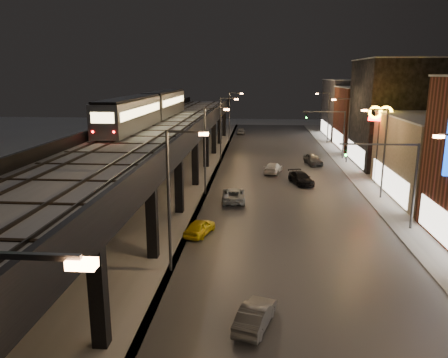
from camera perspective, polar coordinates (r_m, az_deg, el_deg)
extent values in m
cube|color=#46474D|center=(48.86, 7.72, -0.98)|extent=(17.00, 120.00, 0.06)
cube|color=#9FA1A8|center=(50.42, 19.14, -1.12)|extent=(4.00, 120.00, 0.14)
cube|color=#9FA1A8|center=(49.95, -7.93, -0.67)|extent=(11.00, 120.00, 0.06)
cube|color=black|center=(45.97, -8.97, 5.40)|extent=(9.00, 100.00, 1.00)
cube|color=black|center=(20.93, -16.08, -14.17)|extent=(0.70, 0.70, 5.30)
cube|color=black|center=(21.50, -25.86, -7.01)|extent=(8.00, 0.60, 0.50)
cube|color=black|center=(32.27, -22.27, -4.70)|extent=(0.70, 0.70, 5.30)
cube|color=black|center=(29.71, -9.37, -5.38)|extent=(0.70, 0.70, 5.30)
cube|color=black|center=(30.12, -16.40, -0.54)|extent=(8.00, 0.60, 0.50)
cube|color=black|center=(41.07, -16.10, -0.43)|extent=(0.70, 0.70, 5.30)
cube|color=black|center=(39.08, -5.89, -0.65)|extent=(0.70, 0.70, 5.30)
cube|color=black|center=(39.39, -11.28, 2.99)|extent=(8.00, 0.60, 0.50)
cube|color=black|center=(50.31, -12.15, 2.32)|extent=(0.70, 0.70, 5.30)
cube|color=black|center=(48.71, -3.78, 2.23)|extent=(0.70, 0.70, 5.30)
cube|color=black|center=(48.96, -8.13, 5.15)|extent=(8.00, 0.60, 0.50)
cube|color=black|center=(59.80, -9.43, 4.19)|extent=(0.70, 0.70, 5.30)
cube|color=black|center=(58.46, -2.36, 4.15)|extent=(0.70, 0.70, 5.30)
cube|color=black|center=(58.66, -6.00, 6.59)|extent=(8.00, 0.60, 0.50)
cube|color=black|center=(69.43, -7.46, 5.55)|extent=(0.70, 0.70, 5.30)
cube|color=black|center=(68.28, -1.35, 5.52)|extent=(0.70, 0.70, 5.30)
cube|color=black|center=(68.46, -4.47, 7.61)|extent=(8.00, 0.60, 0.50)
cube|color=black|center=(79.16, -5.96, 6.56)|extent=(0.70, 0.70, 5.30)
cube|color=black|center=(78.15, -0.58, 6.55)|extent=(0.70, 0.70, 5.30)
cube|color=black|center=(78.30, -3.31, 8.38)|extent=(8.00, 0.60, 0.50)
cube|color=black|center=(88.94, -4.79, 7.36)|extent=(0.70, 0.70, 5.30)
cube|color=black|center=(88.04, 0.01, 7.34)|extent=(0.70, 0.70, 5.30)
cube|color=black|center=(88.18, -2.42, 8.97)|extent=(8.00, 0.60, 0.50)
cube|color=#B2B7C1|center=(45.90, -8.99, 6.11)|extent=(8.40, 100.00, 0.16)
cube|color=#332D28|center=(46.73, -12.87, 6.27)|extent=(0.08, 98.00, 0.16)
cube|color=#332D28|center=(46.32, -11.16, 6.29)|extent=(0.08, 98.00, 0.16)
cube|color=#332D28|center=(45.59, -7.43, 6.32)|extent=(0.08, 98.00, 0.16)
cube|color=#332D28|center=(45.32, -5.64, 6.32)|extent=(0.08, 98.00, 0.16)
cube|color=black|center=(32.59, -14.70, 3.03)|extent=(7.80, 0.24, 0.06)
cube|color=black|center=(47.81, -8.44, 6.56)|extent=(7.80, 0.24, 0.06)
cube|color=black|center=(63.42, -5.20, 8.35)|extent=(7.80, 0.24, 0.06)
cube|color=black|center=(79.18, -3.23, 9.41)|extent=(7.80, 0.24, 0.06)
cube|color=black|center=(45.02, -3.59, 6.71)|extent=(0.30, 100.00, 1.10)
cube|color=black|center=(47.05, -14.21, 6.62)|extent=(0.30, 100.00, 1.10)
cube|color=beige|center=(34.67, 26.91, -5.77)|extent=(0.10, 9.60, 2.40)
cube|color=beige|center=(47.38, 20.69, -0.26)|extent=(0.10, 12.00, 2.40)
cube|color=black|center=(63.46, 22.50, 7.85)|extent=(12.00, 13.00, 14.00)
cube|color=beige|center=(62.58, 16.77, 3.23)|extent=(0.10, 10.40, 2.40)
cube|color=#B2B7C1|center=(63.28, 23.09, 14.22)|extent=(12.20, 13.20, 0.16)
cube|color=maroon|center=(77.04, 19.25, 7.46)|extent=(12.00, 12.00, 10.00)
cube|color=beige|center=(76.15, 14.63, 5.13)|extent=(0.10, 9.60, 2.40)
cube|color=#B2B7C1|center=(76.73, 19.55, 11.22)|extent=(12.20, 12.20, 0.16)
cube|color=#3F3F46|center=(90.57, 17.09, 8.74)|extent=(12.00, 16.00, 11.00)
cube|color=beige|center=(89.85, 13.13, 6.44)|extent=(0.10, 12.80, 2.40)
cube|color=#B2B7C1|center=(90.33, 17.34, 12.26)|extent=(12.20, 16.20, 0.16)
cube|color=#38383A|center=(9.06, -24.66, -9.12)|extent=(2.20, 0.12, 0.12)
cube|color=#FF9A55|center=(8.64, -18.08, -10.50)|extent=(0.55, 0.28, 0.18)
cylinder|color=#38383A|center=(26.94, -7.22, -3.16)|extent=(0.18, 0.18, 9.00)
cube|color=#38383A|center=(25.82, -5.10, 6.16)|extent=(2.20, 0.12, 0.12)
cube|color=#FF9A55|center=(25.68, -2.66, 5.89)|extent=(0.55, 0.28, 0.18)
cube|color=#FF9A55|center=(27.39, 26.25, 4.99)|extent=(0.55, 0.28, 0.18)
cylinder|color=#38383A|center=(44.26, -2.51, 3.53)|extent=(0.18, 0.18, 9.00)
cube|color=#38383A|center=(43.58, -1.11, 9.22)|extent=(2.20, 0.12, 0.12)
cube|color=#FF9A55|center=(43.50, 0.35, 9.05)|extent=(0.55, 0.28, 0.18)
cylinder|color=#38383A|center=(45.60, 20.18, 3.01)|extent=(0.18, 0.18, 9.00)
cube|color=#38383A|center=(44.78, 19.27, 8.59)|extent=(2.20, 0.12, 0.12)
cube|color=#FF9A55|center=(44.53, 17.88, 8.52)|extent=(0.55, 0.28, 0.18)
cylinder|color=#38383A|center=(61.96, -0.45, 6.43)|extent=(0.18, 0.18, 9.00)
cube|color=#38383A|center=(61.48, 0.58, 10.49)|extent=(2.20, 0.12, 0.12)
cube|color=#FF9A55|center=(61.42, 1.62, 10.37)|extent=(0.55, 0.28, 0.18)
cylinder|color=#38383A|center=(62.93, 15.91, 6.02)|extent=(0.18, 0.18, 9.00)
cube|color=#38383A|center=(62.34, 15.17, 10.07)|extent=(2.20, 0.12, 0.12)
cube|color=#FF9A55|center=(62.16, 14.15, 10.01)|extent=(0.55, 0.28, 0.18)
cylinder|color=#38383A|center=(79.80, 0.70, 8.03)|extent=(0.18, 0.18, 9.00)
cube|color=#38383A|center=(79.43, 1.52, 11.18)|extent=(2.20, 0.12, 0.12)
cube|color=#FF9A55|center=(79.38, 2.32, 11.09)|extent=(0.55, 0.28, 0.18)
cylinder|color=#38383A|center=(80.56, 13.48, 7.71)|extent=(0.18, 0.18, 9.00)
cube|color=#38383A|center=(80.09, 12.86, 10.87)|extent=(2.20, 0.12, 0.12)
cube|color=#FF9A55|center=(79.95, 12.07, 10.82)|extent=(0.55, 0.28, 0.18)
cylinder|color=#38383A|center=(37.40, 23.63, -1.05)|extent=(0.20, 0.20, 7.00)
cube|color=#38383A|center=(35.87, 19.60, 4.28)|extent=(6.00, 0.12, 0.12)
imported|color=black|center=(35.38, 15.61, 3.63)|extent=(0.20, 0.16, 1.00)
sphere|color=#0CFF26|center=(35.28, 15.63, 3.18)|extent=(0.18, 0.18, 0.18)
cylinder|color=#38383A|center=(65.98, 15.36, 5.51)|extent=(0.20, 0.20, 7.00)
cube|color=#38383A|center=(65.12, 12.93, 8.56)|extent=(6.00, 0.12, 0.12)
imported|color=black|center=(64.86, 10.70, 8.20)|extent=(0.20, 0.16, 1.00)
sphere|color=#0CFF26|center=(64.73, 10.70, 7.97)|extent=(0.18, 0.18, 0.18)
cube|color=gray|center=(46.22, -12.16, 8.22)|extent=(2.67, 16.09, 3.03)
cube|color=black|center=(46.10, -12.26, 10.24)|extent=(2.39, 15.63, 0.23)
cube|color=#FFE190|center=(46.59, -13.79, 8.69)|extent=(0.05, 14.71, 0.83)
cube|color=#FFE190|center=(45.82, -10.56, 8.77)|extent=(0.05, 14.71, 0.83)
cube|color=gray|center=(62.52, -7.72, 9.72)|extent=(2.67, 16.09, 3.03)
cube|color=black|center=(62.43, -7.77, 11.21)|extent=(2.39, 15.63, 0.23)
cube|color=#FFE190|center=(62.79, -8.95, 10.07)|extent=(0.05, 14.71, 0.83)
cube|color=#FFE190|center=(62.22, -6.51, 10.12)|extent=(0.05, 14.71, 0.83)
cube|color=#FFE190|center=(38.56, -15.61, 7.71)|extent=(2.02, 0.05, 0.92)
sphere|color=#FF0C0C|center=(39.00, -16.79, 5.92)|extent=(0.18, 0.18, 0.18)
sphere|color=#FF0C0C|center=(38.37, -14.22, 5.97)|extent=(0.18, 0.18, 0.18)
imported|color=yellow|center=(33.97, -3.20, -6.40)|extent=(2.38, 3.86, 1.23)
imported|color=#57595D|center=(22.53, 4.11, -17.45)|extent=(2.26, 3.91, 1.22)
imported|color=#97A0AB|center=(42.62, 1.25, -2.15)|extent=(2.49, 4.88, 1.32)
imported|color=white|center=(55.14, 6.44, 1.39)|extent=(2.75, 4.76, 1.30)
imported|color=gray|center=(91.18, 2.21, 6.30)|extent=(1.62, 4.01, 1.37)
imported|color=black|center=(50.08, 10.02, 0.03)|extent=(3.06, 4.89, 1.32)
imported|color=#4D5056|center=(61.14, 11.56, 2.49)|extent=(2.60, 4.65, 1.50)
cylinder|color=#38383A|center=(51.96, 19.37, 3.21)|extent=(0.24, 0.24, 7.10)
cube|color=#FF0C0C|center=(51.46, 19.71, 7.40)|extent=(2.49, 0.25, 0.44)
torus|color=#EDA011|center=(51.25, 19.14, 8.22)|extent=(1.46, 0.67, 1.44)
torus|color=#EDA011|center=(51.55, 20.40, 8.14)|extent=(1.46, 0.67, 1.44)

